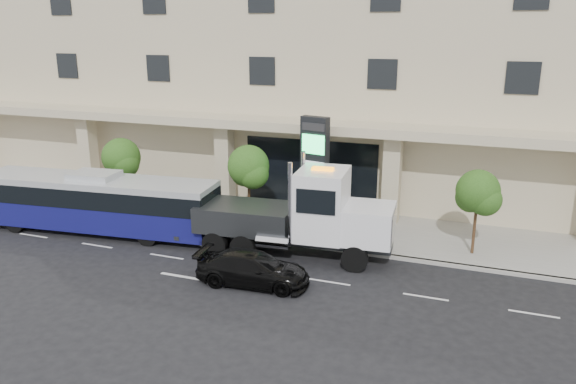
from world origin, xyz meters
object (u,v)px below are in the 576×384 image
(city_bus, at_px, (97,202))
(black_sedan, at_px, (253,269))
(tow_truck, at_px, (302,216))
(signage_pylon, at_px, (314,172))

(city_bus, xyz_separation_m, black_sedan, (10.19, -2.97, -0.96))
(tow_truck, height_order, signage_pylon, signage_pylon)
(black_sedan, xyz_separation_m, signage_pylon, (0.34, 7.25, 2.47))
(black_sedan, bearing_deg, city_bus, 69.15)
(city_bus, bearing_deg, signage_pylon, 16.24)
(tow_truck, distance_m, black_sedan, 3.95)
(city_bus, xyz_separation_m, signage_pylon, (10.53, 4.28, 1.50))
(black_sedan, bearing_deg, signage_pylon, -7.30)
(tow_truck, relative_size, black_sedan, 2.20)
(tow_truck, bearing_deg, black_sedan, -109.27)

